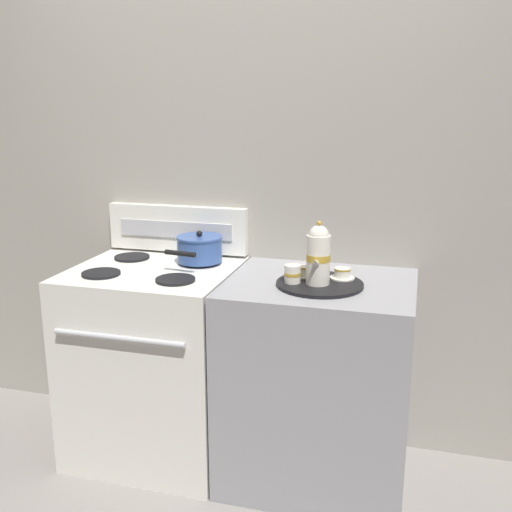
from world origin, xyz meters
TOP-DOWN VIEW (x-y plane):
  - ground_plane at (0.00, 0.00)m, footprint 6.00×6.00m
  - wall_back at (0.00, 0.35)m, footprint 6.00×0.05m
  - stove at (-0.39, -0.00)m, footprint 0.72×0.67m
  - control_panel at (-0.39, 0.30)m, footprint 0.70×0.05m
  - side_counter at (0.36, 0.00)m, footprint 0.77×0.64m
  - saucepan at (-0.22, 0.14)m, footprint 0.21×0.30m
  - serving_tray at (0.37, -0.05)m, footprint 0.35×0.35m
  - teapot at (0.36, -0.07)m, footprint 0.10×0.16m
  - teacup_left at (0.28, 0.02)m, footprint 0.10×0.10m
  - teacup_right at (0.45, 0.03)m, footprint 0.10×0.10m
  - creamer_jug at (0.26, -0.08)m, footprint 0.07×0.07m

SIDE VIEW (x-z plane):
  - ground_plane at x=0.00m, z-range 0.00..0.00m
  - side_counter at x=0.36m, z-range 0.00..0.89m
  - stove at x=-0.39m, z-range 0.00..0.90m
  - serving_tray at x=0.37m, z-range 0.89..0.91m
  - teacup_left at x=0.28m, z-range 0.90..0.95m
  - teacup_right at x=0.45m, z-range 0.90..0.95m
  - creamer_jug at x=0.26m, z-range 0.91..0.98m
  - saucepan at x=-0.22m, z-range 0.89..1.03m
  - control_panel at x=-0.39m, z-range 0.90..1.13m
  - teapot at x=0.36m, z-range 0.90..1.15m
  - wall_back at x=0.00m, z-range 0.00..2.20m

